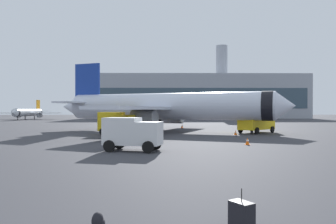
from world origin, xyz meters
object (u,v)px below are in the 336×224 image
object	(u,v)px
safety_cone_mid	(235,132)
rolling_suitcase	(242,215)
airplane_at_gate	(165,107)
airplane_taxiing	(28,112)
service_truck	(118,122)
fuel_truck	(256,120)
traveller_backpack	(98,221)
safety_cone_near	(247,141)
safety_cone_far	(182,126)
cargo_van	(132,132)
safety_cone_outer	(148,129)

from	to	relation	value
safety_cone_mid	rolling_suitcase	size ratio (longest dim) A/B	0.55
airplane_at_gate	airplane_taxiing	size ratio (longest dim) A/B	1.54
service_truck	fuel_truck	distance (m)	18.94
airplane_taxiing	traveller_backpack	size ratio (longest dim) A/B	46.39
safety_cone_near	airplane_taxiing	bearing A→B (deg)	123.97
airplane_at_gate	safety_cone_far	distance (m)	10.69
service_truck	rolling_suitcase	xyz separation A→B (m)	(8.14, -33.75, -1.22)
traveller_backpack	cargo_van	bearing A→B (deg)	92.51
airplane_at_gate	safety_cone_mid	size ratio (longest dim) A/B	57.30
traveller_backpack	safety_cone_near	bearing A→B (deg)	66.04
safety_cone_mid	safety_cone_outer	distance (m)	13.53
cargo_van	safety_cone_outer	distance (m)	23.30
airplane_at_gate	safety_cone_near	xyz separation A→B (m)	(7.50, -17.45, -3.33)
service_truck	safety_cone_far	distance (m)	17.22
safety_cone_outer	traveller_backpack	xyz separation A→B (m)	(0.65, -40.05, -0.12)
safety_cone_far	fuel_truck	bearing A→B (deg)	-51.33
airplane_at_gate	service_truck	bearing A→B (deg)	-142.09
safety_cone_outer	cargo_van	bearing A→B (deg)	-90.20
airplane_at_gate	airplane_taxiing	world-z (taller)	airplane_at_gate
safety_cone_near	safety_cone_outer	xyz separation A→B (m)	(-10.04, 18.92, 0.03)
airplane_taxiing	cargo_van	world-z (taller)	airplane_taxiing
traveller_backpack	service_truck	bearing A→B (deg)	97.24
cargo_van	rolling_suitcase	bearing A→B (deg)	-74.69
traveller_backpack	airplane_taxiing	bearing A→B (deg)	113.36
safety_cone_mid	safety_cone_far	world-z (taller)	safety_cone_far
rolling_suitcase	safety_cone_outer	bearing A→B (deg)	96.43
airplane_at_gate	airplane_taxiing	xyz separation A→B (m)	(-44.08, 59.12, -1.37)
fuel_truck	safety_cone_outer	distance (m)	15.66
safety_cone_far	traveller_backpack	bearing A→B (deg)	-95.77
fuel_truck	cargo_van	xyz separation A→B (m)	(-15.22, -19.51, -0.32)
safety_cone_mid	traveller_backpack	bearing A→B (deg)	-108.26
safety_cone_near	rolling_suitcase	bearing A→B (deg)	-104.68
airplane_at_gate	safety_cone_outer	bearing A→B (deg)	149.85
service_truck	safety_cone_near	world-z (taller)	service_truck
service_truck	traveller_backpack	xyz separation A→B (m)	(4.29, -33.77, -1.37)
safety_cone_near	safety_cone_far	size ratio (longest dim) A/B	0.99
safety_cone_mid	safety_cone_far	xyz separation A→B (m)	(-6.00, 15.31, 0.03)
service_truck	safety_cone_far	size ratio (longest dim) A/B	7.47
airplane_taxiing	service_truck	world-z (taller)	airplane_taxiing
safety_cone_near	safety_cone_mid	world-z (taller)	safety_cone_near
airplane_at_gate	safety_cone_outer	xyz separation A→B (m)	(-2.54, 1.48, -3.30)
fuel_truck	safety_cone_far	xyz separation A→B (m)	(-9.60, 12.00, -1.44)
service_truck	safety_cone_outer	distance (m)	7.37
rolling_suitcase	safety_cone_far	bearing A→B (deg)	88.78
safety_cone_mid	service_truck	bearing A→B (deg)	176.98
cargo_van	safety_cone_far	distance (m)	32.02
airplane_at_gate	rolling_suitcase	size ratio (longest dim) A/B	31.25
airplane_at_gate	traveller_backpack	world-z (taller)	airplane_at_gate
safety_cone_outer	rolling_suitcase	size ratio (longest dim) A/B	0.65
cargo_van	rolling_suitcase	size ratio (longest dim) A/B	4.32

